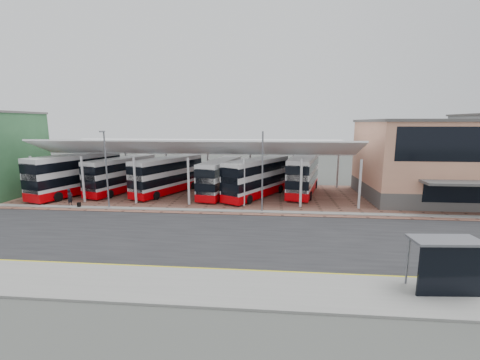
{
  "coord_description": "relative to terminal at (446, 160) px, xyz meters",
  "views": [
    {
      "loc": [
        2.67,
        -24.88,
        8.84
      ],
      "look_at": [
        -0.4,
        8.34,
        2.89
      ],
      "focal_mm": 24.0,
      "sensor_mm": 36.0,
      "label": 1
    }
  ],
  "objects": [
    {
      "name": "lamp_east",
      "position": [
        -21.0,
        -7.65,
        -0.3
      ],
      "size": [
        0.16,
        0.9,
        8.07
      ],
      "color": "slate",
      "rests_on": "ground"
    },
    {
      "name": "bus_4",
      "position": [
        -21.78,
        -0.95,
        -2.33
      ],
      "size": [
        7.79,
        10.88,
        4.58
      ],
      "rotation": [
        0.0,
        0.0,
        -0.53
      ],
      "color": "silver",
      "rests_on": "forecourt"
    },
    {
      "name": "bus_5",
      "position": [
        -16.03,
        1.55,
        -2.27
      ],
      "size": [
        5.12,
        11.68,
        4.69
      ],
      "rotation": [
        0.0,
        0.0,
        -0.23
      ],
      "color": "silver",
      "rests_on": "forecourt"
    },
    {
      "name": "yellow_line_near",
      "position": [
        -23.0,
        -20.92,
        -4.63
      ],
      "size": [
        120.0,
        0.12,
        0.01
      ],
      "primitive_type": "cube",
      "color": "#D2CA16",
      "rests_on": "road"
    },
    {
      "name": "bus_0",
      "position": [
        -44.23,
        -1.44,
        -2.13
      ],
      "size": [
        6.36,
        12.34,
        4.97
      ],
      "rotation": [
        0.0,
        0.0,
        -0.31
      ],
      "color": "silver",
      "rests_on": "forecourt"
    },
    {
      "name": "yellow_line_far",
      "position": [
        -23.0,
        -20.62,
        -4.63
      ],
      "size": [
        120.0,
        0.12,
        0.01
      ],
      "primitive_type": "cube",
      "color": "#D2CA16",
      "rests_on": "road"
    },
    {
      "name": "suitcase",
      "position": [
        -40.23,
        -7.77,
        -4.32
      ],
      "size": [
        0.32,
        0.23,
        0.55
      ],
      "primitive_type": "cube",
      "color": "black",
      "rests_on": "forecourt"
    },
    {
      "name": "sidewalk",
      "position": [
        -23.0,
        -22.92,
        -4.59
      ],
      "size": [
        120.0,
        4.0,
        0.14
      ],
      "primitive_type": "cube",
      "color": "slate",
      "rests_on": "ground"
    },
    {
      "name": "bus_shelter",
      "position": [
        -10.88,
        -22.48,
        -2.77
      ],
      "size": [
        3.62,
        1.86,
        2.81
      ],
      "rotation": [
        0.0,
        0.0,
        0.07
      ],
      "color": "black",
      "rests_on": "sidewalk"
    },
    {
      "name": "bus_2",
      "position": [
        -33.07,
        0.05,
        -2.36
      ],
      "size": [
        6.75,
        11.0,
        4.5
      ],
      "rotation": [
        0.0,
        0.0,
        -0.42
      ],
      "color": "silver",
      "rests_on": "forecourt"
    },
    {
      "name": "forecourt",
      "position": [
        -21.0,
        -0.92,
        -4.63
      ],
      "size": [
        72.0,
        16.0,
        0.06
      ],
      "primitive_type": "cube",
      "color": "brown",
      "rests_on": "ground"
    },
    {
      "name": "bus_3",
      "position": [
        -26.31,
        -0.23,
        -2.46
      ],
      "size": [
        4.29,
        10.73,
        4.31
      ],
      "rotation": [
        0.0,
        0.0,
        -0.19
      ],
      "color": "silver",
      "rests_on": "forecourt"
    },
    {
      "name": "pedestrian",
      "position": [
        -41.51,
        -7.23,
        -3.67
      ],
      "size": [
        0.55,
        0.74,
        1.87
      ],
      "primitive_type": "imported",
      "rotation": [
        0.0,
        0.0,
        1.41
      ],
      "color": "black",
      "rests_on": "forecourt"
    },
    {
      "name": "north_kerb",
      "position": [
        -23.0,
        -7.72,
        -4.59
      ],
      "size": [
        120.0,
        0.8,
        0.14
      ],
      "primitive_type": "cube",
      "color": "slate",
      "rests_on": "ground"
    },
    {
      "name": "road",
      "position": [
        -23.0,
        -14.92,
        -4.65
      ],
      "size": [
        120.0,
        14.0,
        0.02
      ],
      "primitive_type": "cube",
      "color": "black",
      "rests_on": "ground"
    },
    {
      "name": "canopy",
      "position": [
        -29.0,
        0.01,
        1.14
      ],
      "size": [
        37.0,
        11.63,
        7.07
      ],
      "color": "silver",
      "rests_on": "ground"
    },
    {
      "name": "ground",
      "position": [
        -23.0,
        -13.92,
        -4.66
      ],
      "size": [
        140.0,
        140.0,
        0.0
      ],
      "primitive_type": "plane",
      "color": "#3C3E3B"
    },
    {
      "name": "bus_1",
      "position": [
        -39.19,
        0.22,
        -2.42
      ],
      "size": [
        5.58,
        10.9,
        4.39
      ],
      "rotation": [
        0.0,
        0.0,
        -0.31
      ],
      "color": "silver",
      "rests_on": "forecourt"
    },
    {
      "name": "lamp_west",
      "position": [
        -37.0,
        -7.65,
        -0.3
      ],
      "size": [
        0.16,
        0.9,
        8.07
      ],
      "color": "slate",
      "rests_on": "ground"
    },
    {
      "name": "terminal",
      "position": [
        0.0,
        0.0,
        0.0
      ],
      "size": [
        18.4,
        14.4,
        9.25
      ],
      "color": "#4F4D4B",
      "rests_on": "ground"
    }
  ]
}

